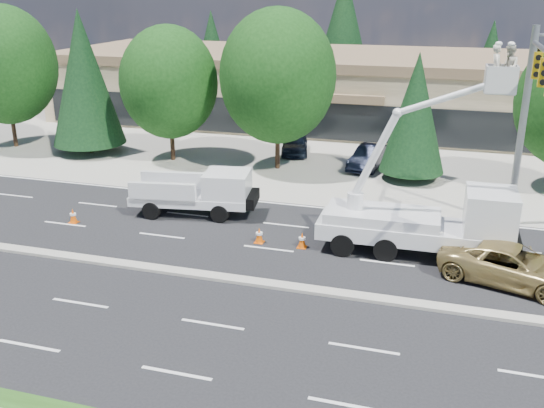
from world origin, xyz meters
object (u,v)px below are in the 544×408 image
(signal_mast, at_px, (533,103))
(utility_pickup, at_px, (200,197))
(bucket_truck, at_px, (435,212))
(minivan, at_px, (512,265))

(signal_mast, distance_m, utility_pickup, 15.37)
(utility_pickup, distance_m, bucket_truck, 11.28)
(signal_mast, relative_size, bucket_truck, 1.17)
(signal_mast, xyz_separation_m, bucket_truck, (-3.36, -2.53, -4.14))
(utility_pickup, height_order, bucket_truck, bucket_truck)
(signal_mast, height_order, minivan, signal_mast)
(signal_mast, distance_m, minivan, 6.82)
(bucket_truck, xyz_separation_m, minivan, (2.94, -1.72, -1.19))
(bucket_truck, bearing_deg, signal_mast, 35.94)
(signal_mast, bearing_deg, bucket_truck, -143.08)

